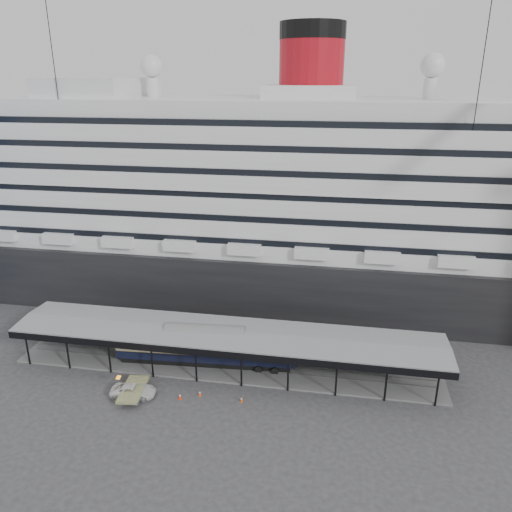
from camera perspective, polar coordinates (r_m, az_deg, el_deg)
The scene contains 8 objects.
ground at distance 63.99m, azimuth -4.45°, elevation -14.77°, with size 200.00×200.00×0.00m, color #333336.
cruise_ship at distance 85.78m, azimuth 0.50°, elevation 7.88°, with size 130.00×30.00×43.90m.
platform_canopy at distance 66.78m, azimuth -3.45°, elevation -10.70°, with size 56.00×9.18×5.30m.
port_truck at distance 63.71m, azimuth -13.84°, elevation -14.73°, with size 2.47×5.36×1.49m, color silver.
pullman_carriage at distance 67.18m, azimuth -5.78°, elevation -10.14°, with size 23.75×4.53×23.18m.
traffic_cone_left at distance 62.67m, azimuth -6.44°, elevation -15.31°, with size 0.44×0.44×0.69m.
traffic_cone_mid at distance 62.42m, azimuth -8.69°, elevation -15.55°, with size 0.42×0.42×0.75m.
traffic_cone_right at distance 61.35m, azimuth -1.67°, elevation -16.06°, with size 0.36×0.36×0.65m.
Camera 1 is at (13.71, -50.70, 36.54)m, focal length 35.00 mm.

